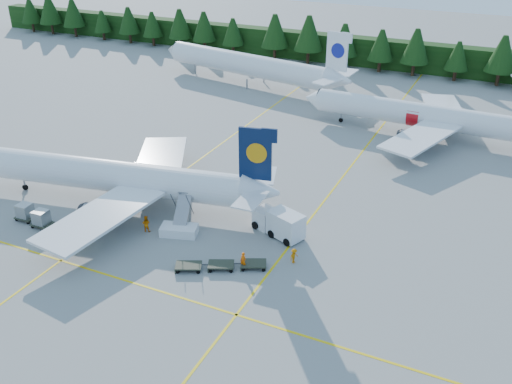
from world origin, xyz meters
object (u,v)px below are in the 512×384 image
at_px(service_truck, 278,222).
at_px(airliner_navy, 107,176).
at_px(airliner_red, 411,114).
at_px(airstairs, 180,227).

bearing_deg(service_truck, airliner_navy, -154.53).
bearing_deg(airliner_red, airstairs, -109.70).
relative_size(airstairs, service_truck, 0.92).
bearing_deg(airliner_navy, airstairs, -23.65).
distance_m(airliner_red, service_truck, 37.04).
bearing_deg(airliner_red, service_truck, -98.15).
xyz_separation_m(airliner_navy, service_truck, (21.53, 1.71, -1.90)).
relative_size(airliner_red, service_truck, 5.63).
height_order(airliner_red, airstairs, airliner_red).
distance_m(airliner_navy, airliner_red, 47.39).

